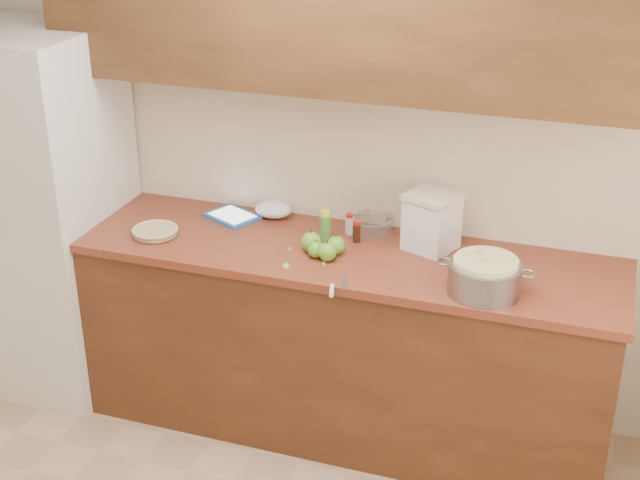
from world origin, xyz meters
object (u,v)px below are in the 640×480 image
(colander, at_px, (485,276))
(tablet, at_px, (232,216))
(pie, at_px, (155,231))
(flour_canister, at_px, (432,221))

(colander, relative_size, tablet, 1.36)
(pie, relative_size, tablet, 0.75)
(pie, relative_size, colander, 0.56)
(tablet, bearing_deg, flour_canister, 24.24)
(tablet, bearing_deg, pie, -105.09)
(colander, distance_m, tablet, 1.31)
(pie, height_order, tablet, pie)
(tablet, bearing_deg, colander, 9.63)
(colander, xyz_separation_m, flour_canister, (-0.29, 0.34, 0.06))
(colander, height_order, tablet, colander)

